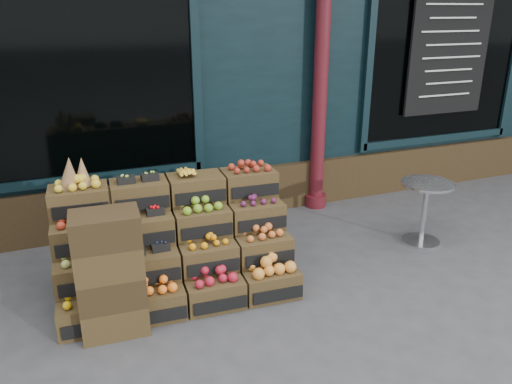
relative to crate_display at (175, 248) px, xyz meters
name	(u,v)px	position (x,y,z in m)	size (l,w,h in m)	color
ground	(305,302)	(1.01, -0.71, -0.40)	(60.00, 60.00, 0.00)	#3D3D40
shop_facade	(167,15)	(1.02, 4.41, 1.99)	(12.00, 6.24, 4.80)	black
crate_display	(175,248)	(0.00, 0.00, 0.00)	(2.15, 1.14, 1.31)	#44341B
spare_crates	(110,274)	(-0.62, -0.49, 0.12)	(0.54, 0.39, 1.04)	#44341B
bistro_table	(425,206)	(2.79, -0.10, 0.05)	(0.57, 0.57, 0.72)	silver
shopkeeper	(113,136)	(-0.23, 2.28, 0.57)	(0.71, 0.46, 1.94)	#1F6D35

